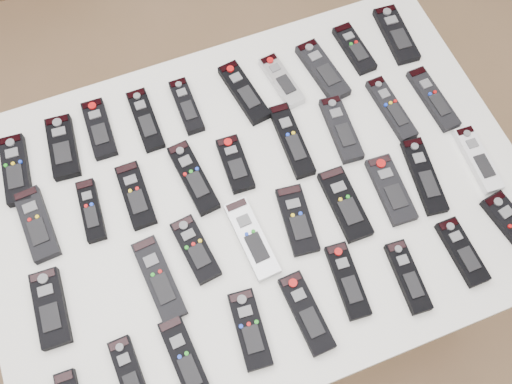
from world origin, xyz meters
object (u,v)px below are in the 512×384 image
object	(u,v)px
remote_18	(433,99)
remote_27	(478,159)
remote_9	(396,35)
remote_22	(252,239)
remote_29	(131,377)
remote_20	(159,279)
remote_2	(99,129)
remote_31	(250,329)
remote_13	(193,178)
remote_10	(37,224)
remote_6	(282,81)
remote_34	(408,277)
remote_25	(391,190)
remote_14	(235,164)
remote_12	(136,195)
remote_16	(341,129)
remote_33	(347,281)
remote_24	(345,204)
remote_7	(323,71)
remote_32	(306,313)
remote_19	(50,308)
remote_35	(462,252)
remote_5	(244,92)
remote_8	(354,49)
remote_21	(196,249)
remote_3	(145,120)
table	(256,205)
remote_15	(292,140)
remote_4	(187,106)
remote_26	(424,176)
remote_30	(186,360)
remote_11	(91,211)
remote_23	(297,220)

from	to	relation	value
remote_18	remote_27	xyz separation A→B (m)	(0.02, -0.19, 0.00)
remote_9	remote_22	size ratio (longest dim) A/B	0.94
remote_18	remote_29	world-z (taller)	remote_29
remote_20	remote_2	bearing A→B (deg)	88.75
remote_20	remote_22	xyz separation A→B (m)	(0.22, 0.01, 0.00)
remote_22	remote_31	distance (m)	0.20
remote_13	remote_29	world-z (taller)	remote_13
remote_10	remote_22	size ratio (longest dim) A/B	0.92
remote_22	remote_31	size ratio (longest dim) A/B	1.18
remote_6	remote_34	distance (m)	0.57
remote_22	remote_27	distance (m)	0.57
remote_2	remote_25	bearing A→B (deg)	-32.81
remote_14	remote_12	bearing A→B (deg)	-179.17
remote_16	remote_33	xyz separation A→B (m)	(-0.15, -0.35, -0.00)
remote_24	remote_33	xyz separation A→B (m)	(-0.07, -0.16, -0.00)
remote_7	remote_32	bearing A→B (deg)	-124.14
remote_10	remote_34	size ratio (longest dim) A/B	1.11
remote_9	remote_19	bearing A→B (deg)	-154.99
remote_29	remote_34	world-z (taller)	remote_34
remote_22	remote_29	distance (m)	0.38
remote_33	remote_35	distance (m)	0.26
remote_6	remote_29	xyz separation A→B (m)	(-0.56, -0.55, -0.00)
remote_19	remote_29	xyz separation A→B (m)	(0.12, -0.19, -0.00)
remote_5	remote_35	distance (m)	0.64
remote_13	remote_25	xyz separation A→B (m)	(0.42, -0.19, -0.00)
remote_6	remote_32	xyz separation A→B (m)	(-0.18, -0.56, 0.00)
remote_8	remote_21	bearing A→B (deg)	-149.88
remote_25	remote_32	xyz separation A→B (m)	(-0.30, -0.19, 0.00)
remote_3	remote_13	size ratio (longest dim) A/B	0.92
table	remote_19	size ratio (longest dim) A/B	7.55
remote_3	remote_15	bearing A→B (deg)	-30.79
remote_4	remote_26	distance (m)	0.60
remote_13	remote_32	xyz separation A→B (m)	(0.12, -0.39, -0.00)
remote_15	remote_16	distance (m)	0.12
remote_6	remote_30	xyz separation A→B (m)	(-0.44, -0.56, -0.00)
remote_11	remote_22	world-z (taller)	remote_11
remote_10	remote_13	xyz separation A→B (m)	(0.36, -0.02, 0.00)
remote_15	remote_35	size ratio (longest dim) A/B	1.28
remote_9	remote_27	world-z (taller)	same
remote_2	remote_22	distance (m)	0.47
remote_11	remote_14	xyz separation A→B (m)	(0.35, -0.01, 0.00)
remote_3	remote_27	world-z (taller)	remote_27
remote_23	remote_35	distance (m)	0.37
remote_14	remote_20	world-z (taller)	remote_14
remote_11	remote_23	bearing A→B (deg)	-20.46
remote_12	remote_13	size ratio (longest dim) A/B	0.87
remote_19	remote_31	xyz separation A→B (m)	(0.38, -0.19, -0.00)
remote_10	remote_18	xyz separation A→B (m)	(0.99, -0.03, -0.00)
remote_16	remote_32	size ratio (longest dim) A/B	1.01
remote_6	remote_32	distance (m)	0.59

